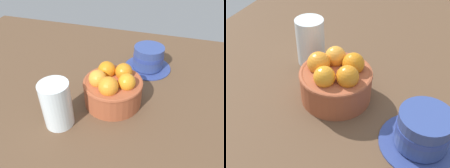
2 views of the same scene
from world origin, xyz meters
TOP-DOWN VIEW (x-y plane):
  - ground_plane at (0.00, 0.00)cm, footprint 135.62×87.93cm
  - terracotta_bowl at (-0.02, -0.02)cm, footprint 14.44×14.44cm
  - coffee_cup at (5.82, 18.16)cm, footprint 14.22×14.22cm
  - water_glass at (-9.50, -10.33)cm, footprint 6.51×6.51cm

SIDE VIEW (x-z plane):
  - ground_plane at x=0.00cm, z-range -4.75..0.00cm
  - coffee_cup at x=5.82cm, z-range -0.23..6.93cm
  - terracotta_bowl at x=-0.02cm, z-range -0.46..9.24cm
  - water_glass at x=-9.50cm, z-range 0.00..10.88cm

